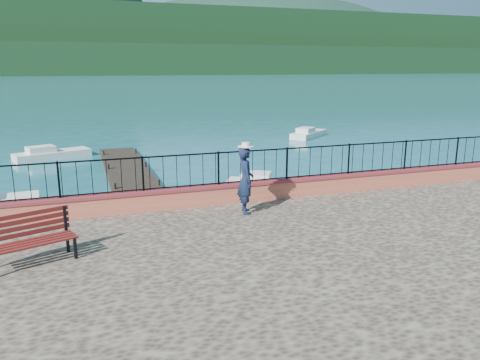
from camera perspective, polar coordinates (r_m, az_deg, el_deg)
ground at (r=11.32m, az=4.49°, el=-13.62°), size 2000.00×2000.00×0.00m
parapet at (r=14.02m, az=-1.43°, el=-1.59°), size 28.00×0.46×0.58m
railing at (r=13.84m, az=-1.45°, el=1.46°), size 27.00×0.05×0.95m
dock at (r=21.88m, az=-13.09°, el=0.03°), size 2.00×16.00×0.30m
far_forest at (r=309.24m, az=-18.90°, el=13.69°), size 900.00×60.00×18.00m
foothills at (r=369.59m, az=-19.18°, el=15.58°), size 900.00×120.00×44.00m
companion_hill at (r=611.74m, az=2.45°, el=13.20°), size 448.00×384.00×180.00m
park_bench at (r=10.62m, az=-24.44°, el=-7.83°), size 2.00×1.21×1.05m
person at (r=12.87m, az=0.69°, el=-0.03°), size 0.54×0.74×1.86m
hat at (r=12.67m, az=0.70°, el=4.33°), size 0.44×0.44×0.12m
boat_1 at (r=19.92m, az=3.43°, el=-0.23°), size 3.68×2.83×0.80m
boat_3 at (r=29.08m, az=-21.92°, el=3.23°), size 4.35×2.65×0.80m
boat_5 at (r=35.69m, az=8.39°, el=5.84°), size 3.87×3.45×0.80m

